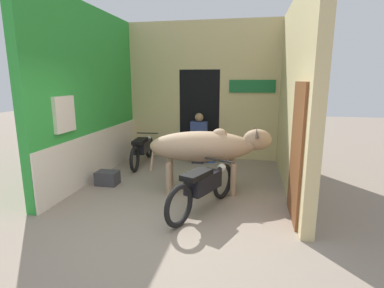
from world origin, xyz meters
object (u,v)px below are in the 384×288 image
(motorcycle_near, at_px, (203,186))
(motorcycle_far, at_px, (142,148))
(cow, at_px, (207,147))
(shopkeeper_seated, at_px, (199,137))
(crate, at_px, (107,178))
(plastic_stool, at_px, (211,153))

(motorcycle_near, xyz_separation_m, motorcycle_far, (-1.96, 2.48, -0.02))
(cow, xyz_separation_m, motorcycle_near, (0.06, -0.84, -0.46))
(motorcycle_near, bearing_deg, motorcycle_far, 128.24)
(cow, relative_size, shopkeeper_seated, 1.80)
(cow, xyz_separation_m, crate, (-2.08, 0.04, -0.76))
(shopkeeper_seated, bearing_deg, motorcycle_far, -160.75)
(motorcycle_near, distance_m, crate, 2.33)
(motorcycle_near, bearing_deg, cow, 93.83)
(motorcycle_far, xyz_separation_m, crate, (-0.18, -1.60, -0.28))
(motorcycle_near, distance_m, motorcycle_far, 3.16)
(motorcycle_near, height_order, shopkeeper_seated, shopkeeper_seated)
(cow, bearing_deg, crate, 178.96)
(shopkeeper_seated, relative_size, plastic_stool, 2.86)
(cow, relative_size, motorcycle_far, 1.19)
(plastic_stool, relative_size, crate, 1.02)
(shopkeeper_seated, distance_m, plastic_stool, 0.54)
(motorcycle_near, height_order, motorcycle_far, motorcycle_near)
(motorcycle_far, bearing_deg, cow, -40.82)
(shopkeeper_seated, xyz_separation_m, crate, (-1.55, -2.08, -0.54))
(motorcycle_near, xyz_separation_m, plastic_stool, (-0.26, 3.01, -0.19))
(motorcycle_far, distance_m, plastic_stool, 1.78)
(motorcycle_far, xyz_separation_m, shopkeeper_seated, (1.37, 0.48, 0.26))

